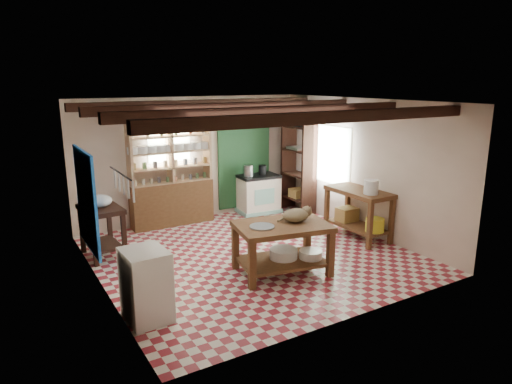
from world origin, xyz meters
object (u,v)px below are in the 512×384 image
white_cabinet (146,285)px  prep_table (102,232)px  work_table (282,248)px  stove (258,194)px  right_counter (358,214)px  cat (296,215)px

white_cabinet → prep_table: bearing=87.2°
work_table → stove: bearing=76.0°
right_counter → cat: (-1.90, -0.62, 0.43)m
work_table → right_counter: (2.15, 0.62, 0.07)m
work_table → prep_table: bearing=147.3°
stove → white_cabinet: white_cabinet is taller
stove → prep_table: 3.75m
cat → white_cabinet: bearing=-171.9°
prep_table → right_counter: 4.63m
stove → cat: 3.27m
white_cabinet → cat: size_ratio=2.09×
white_cabinet → right_counter: (4.40, 0.93, 0.01)m
work_table → prep_table: size_ratio=1.61×
prep_table → right_counter: bearing=-23.3°
stove → right_counter: bearing=-68.9°
work_table → prep_table: 3.08m
stove → cat: (-1.15, -3.03, 0.46)m
stove → prep_table: bearing=-162.1°
prep_table → cat: 3.30m
stove → white_cabinet: (-3.66, -3.34, 0.02)m
prep_table → white_cabinet: bearing=-94.8°
right_counter → white_cabinet: bearing=-167.8°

